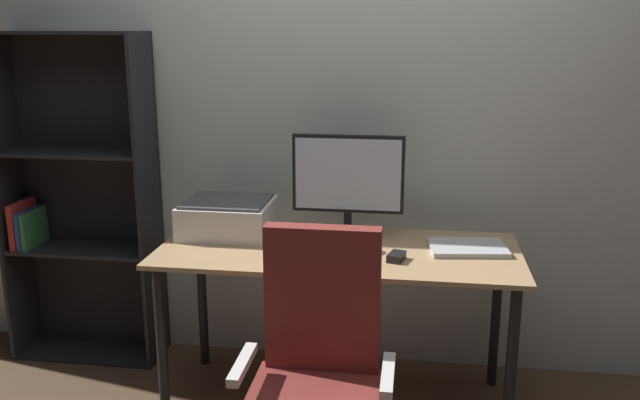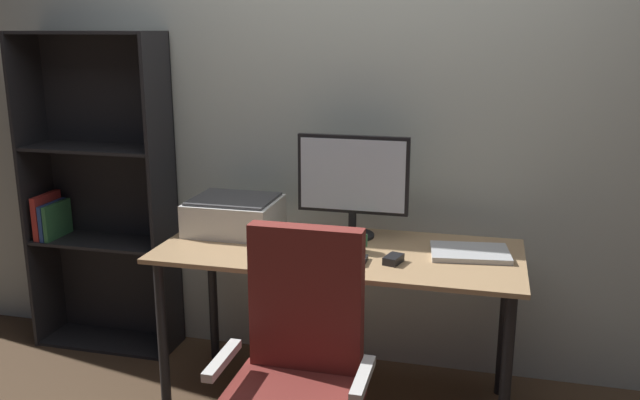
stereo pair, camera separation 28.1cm
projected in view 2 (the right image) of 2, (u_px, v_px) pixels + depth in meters
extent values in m
cube|color=beige|center=(363.00, 105.00, 3.21)|extent=(6.40, 0.10, 2.60)
cube|color=tan|center=(339.00, 251.00, 2.88)|extent=(1.55, 0.67, 0.02)
cylinder|color=black|center=(163.00, 340.00, 2.89)|extent=(0.04, 0.04, 0.72)
cylinder|color=black|center=(506.00, 381.00, 2.55)|extent=(0.04, 0.04, 0.72)
cylinder|color=black|center=(213.00, 292.00, 3.40)|extent=(0.04, 0.04, 0.72)
cylinder|color=black|center=(504.00, 322.00, 3.06)|extent=(0.04, 0.04, 0.72)
cylinder|color=black|center=(352.00, 235.00, 3.06)|extent=(0.20, 0.20, 0.01)
cylinder|color=black|center=(352.00, 223.00, 3.04)|extent=(0.04, 0.04, 0.10)
cube|color=black|center=(353.00, 174.00, 2.99)|extent=(0.50, 0.03, 0.35)
cube|color=silver|center=(352.00, 175.00, 2.97)|extent=(0.47, 0.01, 0.32)
cube|color=black|center=(332.00, 258.00, 2.74)|extent=(0.29, 0.11, 0.02)
cube|color=black|center=(393.00, 259.00, 2.70)|extent=(0.08, 0.11, 0.03)
cylinder|color=#387F51|center=(355.00, 241.00, 2.84)|extent=(0.07, 0.07, 0.10)
cube|color=#387F51|center=(365.00, 240.00, 2.83)|extent=(0.02, 0.01, 0.05)
cube|color=#B7BABC|center=(470.00, 253.00, 2.80)|extent=(0.35, 0.27, 0.02)
cube|color=silver|center=(234.00, 216.00, 3.11)|extent=(0.40, 0.34, 0.15)
cube|color=#424244|center=(234.00, 199.00, 3.09)|extent=(0.37, 0.31, 0.01)
cube|color=maroon|center=(306.00, 298.00, 2.33)|extent=(0.40, 0.07, 0.52)
cube|color=silver|center=(222.00, 360.00, 2.25)|extent=(0.04, 0.26, 0.03)
cube|color=silver|center=(363.00, 378.00, 2.14)|extent=(0.04, 0.26, 0.03)
cube|color=black|center=(37.00, 192.00, 3.54)|extent=(0.02, 0.28, 1.65)
cube|color=black|center=(164.00, 200.00, 3.36)|extent=(0.02, 0.28, 1.65)
cube|color=black|center=(113.00, 190.00, 3.58)|extent=(0.75, 0.01, 1.65)
cube|color=black|center=(111.00, 341.00, 3.65)|extent=(0.71, 0.26, 0.02)
cube|color=black|center=(103.00, 241.00, 3.51)|extent=(0.71, 0.26, 0.02)
cube|color=black|center=(95.00, 148.00, 3.39)|extent=(0.71, 0.26, 0.02)
cube|color=black|center=(85.00, 32.00, 3.25)|extent=(0.71, 0.26, 0.02)
cube|color=#B22D28|center=(47.00, 215.00, 3.55)|extent=(0.03, 0.22, 0.23)
cube|color=#28478C|center=(53.00, 220.00, 3.54)|extent=(0.02, 0.22, 0.19)
cube|color=#337242|center=(58.00, 220.00, 3.54)|extent=(0.02, 0.22, 0.19)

